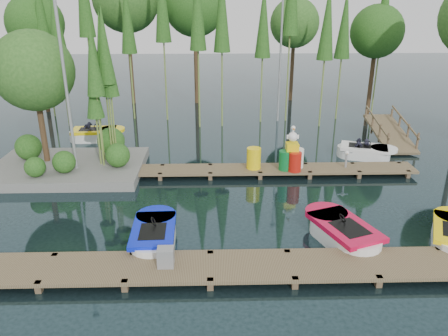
{
  "coord_description": "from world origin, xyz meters",
  "views": [
    {
      "loc": [
        0.1,
        -14.33,
        6.9
      ],
      "look_at": [
        0.5,
        0.5,
        1.1
      ],
      "focal_mm": 35.0,
      "sensor_mm": 36.0,
      "label": 1
    }
  ],
  "objects_px": {
    "boat_yellow_far": "(96,134)",
    "island": "(54,96)",
    "utility_cabinet": "(166,257)",
    "yellow_barrel": "(254,158)",
    "boat_blue": "(154,236)",
    "boat_red": "(343,233)",
    "drum_cluster": "(292,157)"
  },
  "relations": [
    {
      "from": "boat_blue",
      "to": "yellow_barrel",
      "type": "height_order",
      "value": "yellow_barrel"
    },
    {
      "from": "drum_cluster",
      "to": "boat_red",
      "type": "bearing_deg",
      "value": -83.1
    },
    {
      "from": "boat_blue",
      "to": "boat_yellow_far",
      "type": "bearing_deg",
      "value": 110.59
    },
    {
      "from": "boat_blue",
      "to": "boat_red",
      "type": "distance_m",
      "value": 5.67
    },
    {
      "from": "island",
      "to": "boat_yellow_far",
      "type": "distance_m",
      "value": 5.13
    },
    {
      "from": "island",
      "to": "boat_red",
      "type": "height_order",
      "value": "island"
    },
    {
      "from": "utility_cabinet",
      "to": "drum_cluster",
      "type": "xyz_separation_m",
      "value": [
        4.52,
        6.85,
        0.28
      ]
    },
    {
      "from": "island",
      "to": "utility_cabinet",
      "type": "height_order",
      "value": "island"
    },
    {
      "from": "boat_blue",
      "to": "yellow_barrel",
      "type": "relative_size",
      "value": 3.19
    },
    {
      "from": "boat_yellow_far",
      "to": "island",
      "type": "bearing_deg",
      "value": -78.76
    },
    {
      "from": "boat_red",
      "to": "drum_cluster",
      "type": "xyz_separation_m",
      "value": [
        -0.64,
        5.27,
        0.56
      ]
    },
    {
      "from": "yellow_barrel",
      "to": "boat_red",
      "type": "bearing_deg",
      "value": -67.84
    },
    {
      "from": "boat_red",
      "to": "boat_yellow_far",
      "type": "relative_size",
      "value": 1.1
    },
    {
      "from": "utility_cabinet",
      "to": "yellow_barrel",
      "type": "distance_m",
      "value": 7.6
    },
    {
      "from": "boat_blue",
      "to": "boat_red",
      "type": "bearing_deg",
      "value": -2.01
    },
    {
      "from": "yellow_barrel",
      "to": "boat_blue",
      "type": "bearing_deg",
      "value": -122.68
    },
    {
      "from": "boat_red",
      "to": "yellow_barrel",
      "type": "xyz_separation_m",
      "value": [
        -2.21,
        5.42,
        0.45
      ]
    },
    {
      "from": "utility_cabinet",
      "to": "yellow_barrel",
      "type": "height_order",
      "value": "yellow_barrel"
    },
    {
      "from": "boat_yellow_far",
      "to": "utility_cabinet",
      "type": "relative_size",
      "value": 5.55
    },
    {
      "from": "island",
      "to": "boat_yellow_far",
      "type": "xyz_separation_m",
      "value": [
        0.32,
        4.23,
        -2.89
      ]
    },
    {
      "from": "island",
      "to": "boat_blue",
      "type": "relative_size",
      "value": 2.42
    },
    {
      "from": "boat_blue",
      "to": "utility_cabinet",
      "type": "xyz_separation_m",
      "value": [
        0.51,
        -1.6,
        0.29
      ]
    },
    {
      "from": "utility_cabinet",
      "to": "yellow_barrel",
      "type": "relative_size",
      "value": 0.6
    },
    {
      "from": "boat_yellow_far",
      "to": "yellow_barrel",
      "type": "xyz_separation_m",
      "value": [
        7.75,
        -5.02,
        0.44
      ]
    },
    {
      "from": "boat_blue",
      "to": "drum_cluster",
      "type": "height_order",
      "value": "drum_cluster"
    },
    {
      "from": "island",
      "to": "utility_cabinet",
      "type": "distance_m",
      "value": 9.69
    },
    {
      "from": "island",
      "to": "boat_yellow_far",
      "type": "relative_size",
      "value": 2.32
    },
    {
      "from": "island",
      "to": "boat_blue",
      "type": "distance_m",
      "value": 8.25
    },
    {
      "from": "drum_cluster",
      "to": "boat_yellow_far",
      "type": "bearing_deg",
      "value": 151.01
    },
    {
      "from": "boat_yellow_far",
      "to": "yellow_barrel",
      "type": "relative_size",
      "value": 3.32
    },
    {
      "from": "boat_blue",
      "to": "drum_cluster",
      "type": "xyz_separation_m",
      "value": [
        5.03,
        5.25,
        0.57
      ]
    },
    {
      "from": "boat_yellow_far",
      "to": "yellow_barrel",
      "type": "distance_m",
      "value": 9.25
    }
  ]
}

